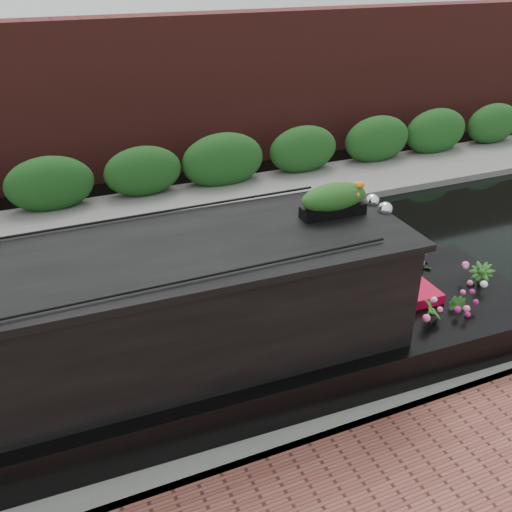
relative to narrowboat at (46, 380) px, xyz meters
name	(u,v)px	position (x,y,z in m)	size (l,w,h in m)	color
ground	(210,307)	(2.72, 2.05, -0.91)	(80.00, 80.00, 0.00)	black
near_bank_coping	(297,441)	(2.72, -1.25, -0.91)	(40.00, 0.60, 0.50)	gray
far_bank_path	(150,215)	(2.72, 6.25, -0.91)	(40.00, 2.40, 0.34)	slate
far_hedge	(141,201)	(2.72, 7.15, -0.91)	(40.00, 1.10, 2.80)	#1C4D1A
far_brick_wall	(123,174)	(2.72, 9.25, -0.91)	(40.00, 1.00, 8.00)	#54201C
narrowboat	(46,380)	(0.00, 0.00, 0.00)	(13.11, 2.72, 3.05)	black
rope_fender	(488,305)	(6.93, 0.00, -0.73)	(0.36, 0.36, 0.40)	brown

